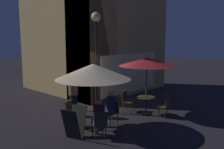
# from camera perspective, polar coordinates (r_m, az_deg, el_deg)

# --- Properties ---
(ground_plane) EXTENTS (60.00, 60.00, 0.00)m
(ground_plane) POSITION_cam_1_polar(r_m,az_deg,el_deg) (10.29, -5.09, -9.40)
(ground_plane) COLOR #252126
(cafe_building) EXTENTS (6.51, 6.59, 8.04)m
(cafe_building) POSITION_cam_1_polar(r_m,az_deg,el_deg) (14.17, -4.49, 11.95)
(cafe_building) COLOR tan
(cafe_building) RESTS_ON ground
(street_lamp_near_corner) EXTENTS (0.39, 0.39, 4.18)m
(street_lamp_near_corner) POSITION_cam_1_polar(r_m,az_deg,el_deg) (10.10, -3.70, 8.63)
(street_lamp_near_corner) COLOR black
(street_lamp_near_corner) RESTS_ON ground
(menu_sandwich_board) EXTENTS (0.80, 0.72, 0.99)m
(menu_sandwich_board) POSITION_cam_1_polar(r_m,az_deg,el_deg) (7.95, -8.72, -11.02)
(menu_sandwich_board) COLOR black
(menu_sandwich_board) RESTS_ON ground
(cafe_table_0) EXTENTS (0.74, 0.74, 0.75)m
(cafe_table_0) POSITION_cam_1_polar(r_m,az_deg,el_deg) (10.29, 7.87, -6.28)
(cafe_table_0) COLOR black
(cafe_table_0) RESTS_ON ground
(cafe_table_1) EXTENTS (0.66, 0.66, 0.78)m
(cafe_table_1) POSITION_cam_1_polar(r_m,az_deg,el_deg) (8.56, -4.29, -9.34)
(cafe_table_1) COLOR black
(cafe_table_1) RESTS_ON ground
(patio_umbrella_0) EXTENTS (2.27, 2.27, 2.39)m
(patio_umbrella_0) POSITION_cam_1_polar(r_m,az_deg,el_deg) (9.99, 8.07, 2.91)
(patio_umbrella_0) COLOR black
(patio_umbrella_0) RESTS_ON ground
(patio_umbrella_1) EXTENTS (2.54, 2.54, 2.30)m
(patio_umbrella_1) POSITION_cam_1_polar(r_m,az_deg,el_deg) (8.22, -4.40, 0.67)
(patio_umbrella_1) COLOR black
(patio_umbrella_1) RESTS_ON ground
(cafe_chair_0) EXTENTS (0.54, 0.54, 0.90)m
(cafe_chair_0) POSITION_cam_1_polar(r_m,az_deg,el_deg) (10.61, 3.35, -5.77)
(cafe_chair_0) COLOR brown
(cafe_chair_0) RESTS_ON ground
(cafe_chair_1) EXTENTS (0.49, 0.49, 0.95)m
(cafe_chair_1) POSITION_cam_1_polar(r_m,az_deg,el_deg) (10.04, 12.12, -6.69)
(cafe_chair_1) COLOR #4D3D16
(cafe_chair_1) RESTS_ON ground
(cafe_chair_2) EXTENTS (0.47, 0.47, 0.89)m
(cafe_chair_2) POSITION_cam_1_polar(r_m,az_deg,el_deg) (9.04, 0.24, -8.32)
(cafe_chair_2) COLOR brown
(cafe_chair_2) RESTS_ON ground
(cafe_chair_3) EXTENTS (0.56, 0.56, 0.95)m
(cafe_chair_3) POSITION_cam_1_polar(r_m,az_deg,el_deg) (8.94, -9.46, -8.52)
(cafe_chair_3) COLOR brown
(cafe_chair_3) RESTS_ON ground
(cafe_chair_4) EXTENTS (0.57, 0.57, 0.89)m
(cafe_chair_4) POSITION_cam_1_polar(r_m,az_deg,el_deg) (7.82, -2.84, -11.12)
(cafe_chair_4) COLOR black
(cafe_chair_4) RESTS_ON ground
(patron_seated_0) EXTENTS (0.53, 0.37, 1.27)m
(patron_seated_0) POSITION_cam_1_polar(r_m,az_deg,el_deg) (8.91, -0.48, -7.41)
(patron_seated_0) COLOR #254135
(patron_seated_0) RESTS_ON ground
(patron_seated_1) EXTENTS (0.50, 0.55, 1.27)m
(patron_seated_1) POSITION_cam_1_polar(r_m,az_deg,el_deg) (7.89, -3.13, -9.51)
(patron_seated_1) COLOR #826C56
(patron_seated_1) RESTS_ON ground
(patron_standing_2) EXTENTS (0.37, 0.37, 1.67)m
(patron_standing_2) POSITION_cam_1_polar(r_m,az_deg,el_deg) (10.04, -8.96, -4.97)
(patron_standing_2) COLOR black
(patron_standing_2) RESTS_ON ground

